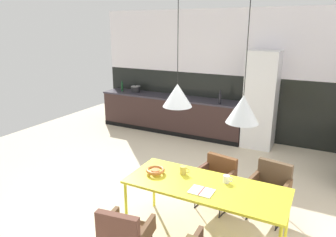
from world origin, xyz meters
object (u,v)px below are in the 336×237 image
object	(u,v)px
mug_tall_blue	(183,170)
bottle_oil_tall	(122,87)
fruit_bowl	(155,170)
pendant_lamp_over_table_far	(243,109)
mug_white_ceramic	(227,179)
cooking_pot	(136,89)
bottle_spice_small	(220,98)
pendant_lamp_over_table_near	(177,95)
open_book	(201,191)
dining_table	(205,188)
armchair_corner_seat	(217,174)
refrigerator_column	(261,100)
armchair_head_of_table	(124,231)
armchair_by_stool	(271,183)

from	to	relation	value
mug_tall_blue	bottle_oil_tall	world-z (taller)	bottle_oil_tall
fruit_bowl	mug_tall_blue	xyz separation A→B (m)	(0.32, 0.16, 0.01)
mug_tall_blue	pendant_lamp_over_table_far	xyz separation A→B (m)	(0.73, -0.15, 0.92)
mug_white_ceramic	cooking_pot	bearing A→B (deg)	136.02
fruit_bowl	bottle_spice_small	bearing A→B (deg)	94.71
pendant_lamp_over_table_near	pendant_lamp_over_table_far	distance (m)	0.76
open_book	pendant_lamp_over_table_near	world-z (taller)	pendant_lamp_over_table_near
cooking_pot	dining_table	bearing A→B (deg)	-47.09
cooking_pot	bottle_oil_tall	bearing A→B (deg)	-166.08
armchair_corner_seat	open_book	distance (m)	1.01
refrigerator_column	pendant_lamp_over_table_near	xyz separation A→B (m)	(-0.28, -3.48, 0.74)
mug_tall_blue	armchair_head_of_table	bearing A→B (deg)	-101.19
fruit_bowl	bottle_oil_tall	xyz separation A→B (m)	(-2.99, 3.48, 0.22)
dining_table	open_book	world-z (taller)	open_book
armchair_corner_seat	mug_tall_blue	bearing A→B (deg)	80.78
pendant_lamp_over_table_far	armchair_corner_seat	bearing A→B (deg)	121.26
armchair_by_stool	pendant_lamp_over_table_near	bearing A→B (deg)	50.50
open_book	dining_table	bearing A→B (deg)	95.40
armchair_by_stool	bottle_oil_tall	distance (m)	5.02
mug_white_ceramic	bottle_spice_small	bearing A→B (deg)	109.93
open_book	pendant_lamp_over_table_far	xyz separation A→B (m)	(0.36, 0.15, 0.96)
refrigerator_column	mug_white_ceramic	xyz separation A→B (m)	(0.30, -3.31, -0.25)
refrigerator_column	open_book	bearing A→B (deg)	-88.25
refrigerator_column	fruit_bowl	world-z (taller)	refrigerator_column
bottle_oil_tall	open_book	bearing A→B (deg)	-44.63
armchair_head_of_table	mug_white_ceramic	world-z (taller)	mug_white_ceramic
bottle_oil_tall	pendant_lamp_over_table_far	size ratio (longest dim) A/B	0.22
fruit_bowl	pendant_lamp_over_table_near	bearing A→B (deg)	4.97
armchair_corner_seat	pendant_lamp_over_table_far	distance (m)	1.55
refrigerator_column	dining_table	world-z (taller)	refrigerator_column
open_book	mug_white_ceramic	size ratio (longest dim) A/B	2.25
armchair_corner_seat	refrigerator_column	bearing A→B (deg)	-80.29
armchair_head_of_table	cooking_pot	world-z (taller)	cooking_pot
open_book	bottle_oil_tall	size ratio (longest dim) A/B	0.93
dining_table	mug_tall_blue	bearing A→B (deg)	158.75
armchair_corner_seat	bottle_oil_tall	distance (m)	4.46
mug_tall_blue	dining_table	bearing A→B (deg)	-21.25
bottle_oil_tall	dining_table	bearing A→B (deg)	-43.40
pendant_lamp_over_table_near	fruit_bowl	bearing A→B (deg)	-175.03
refrigerator_column	bottle_oil_tall	size ratio (longest dim) A/B	7.15
open_book	mug_tall_blue	size ratio (longest dim) A/B	2.07
armchair_head_of_table	mug_tall_blue	xyz separation A→B (m)	(0.20, 1.02, 0.30)
bottle_spice_small	mug_tall_blue	bearing A→B (deg)	-79.46
armchair_by_stool	pendant_lamp_over_table_far	bearing A→B (deg)	84.56
bottle_spice_small	pendant_lamp_over_table_near	size ratio (longest dim) A/B	0.26
armchair_by_stool	cooking_pot	distance (m)	4.77
armchair_corner_seat	armchair_head_of_table	size ratio (longest dim) A/B	0.95
armchair_corner_seat	bottle_oil_tall	size ratio (longest dim) A/B	2.54
mug_white_ceramic	pendant_lamp_over_table_near	world-z (taller)	pendant_lamp_over_table_near
mug_white_ceramic	pendant_lamp_over_table_near	distance (m)	1.16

